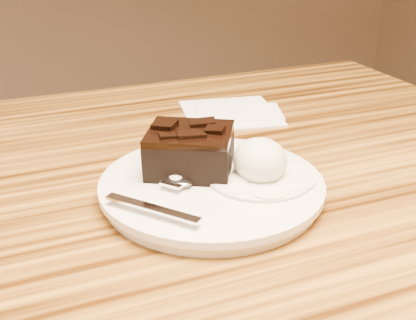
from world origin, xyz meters
name	(u,v)px	position (x,y,z in m)	size (l,w,h in m)	color
plate	(212,189)	(0.10, -0.04, 0.76)	(0.24, 0.24, 0.02)	silver
brownie	(190,153)	(0.09, 0.00, 0.79)	(0.09, 0.08, 0.04)	black
ice_cream_scoop	(260,161)	(0.15, -0.05, 0.79)	(0.06, 0.06, 0.05)	white
melt_puddle	(259,176)	(0.15, -0.05, 0.77)	(0.12, 0.12, 0.00)	white
spoon	(176,181)	(0.06, -0.03, 0.77)	(0.03, 0.16, 0.01)	silver
napkin	(230,112)	(0.23, 0.20, 0.75)	(0.14, 0.14, 0.01)	white
crumb_a	(246,187)	(0.13, -0.07, 0.77)	(0.01, 0.01, 0.00)	black
crumb_b	(175,183)	(0.06, -0.03, 0.77)	(0.01, 0.01, 0.00)	black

